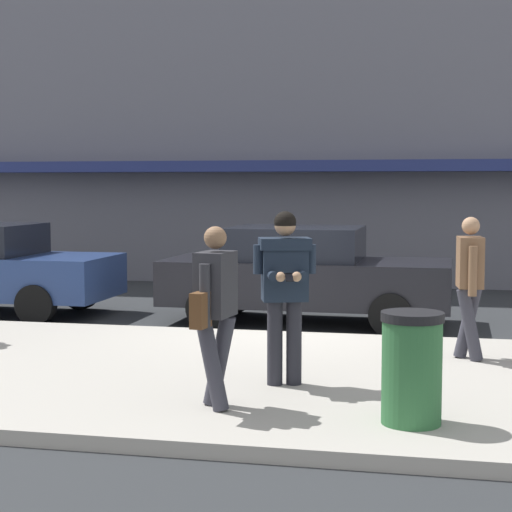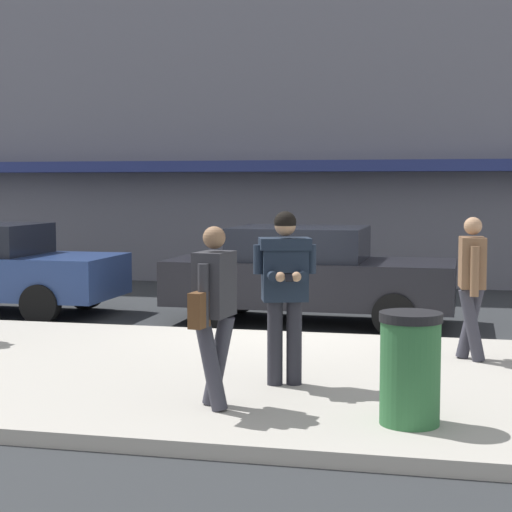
# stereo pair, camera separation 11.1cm
# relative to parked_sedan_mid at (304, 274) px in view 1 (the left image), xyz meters

# --- Properties ---
(ground_plane) EXTENTS (80.00, 80.00, 0.00)m
(ground_plane) POSITION_rel_parked_sedan_mid_xyz_m (0.03, -1.39, -0.79)
(ground_plane) COLOR #2B2D30
(sidewalk) EXTENTS (32.00, 5.30, 0.14)m
(sidewalk) POSITION_rel_parked_sedan_mid_xyz_m (1.03, -4.24, -0.72)
(sidewalk) COLOR #A8A399
(sidewalk) RESTS_ON ground
(curb_paint_line) EXTENTS (28.00, 0.12, 0.01)m
(curb_paint_line) POSITION_rel_parked_sedan_mid_xyz_m (1.03, -1.34, -0.79)
(curb_paint_line) COLOR silver
(curb_paint_line) RESTS_ON ground
(parked_sedan_mid) EXTENTS (4.53, 2.00, 1.54)m
(parked_sedan_mid) POSITION_rel_parked_sedan_mid_xyz_m (0.00, 0.00, 0.00)
(parked_sedan_mid) COLOR black
(parked_sedan_mid) RESTS_ON ground
(man_texting_on_phone) EXTENTS (0.62, 0.64, 1.81)m
(man_texting_on_phone) POSITION_rel_parked_sedan_mid_xyz_m (0.55, -4.77, 0.46)
(man_texting_on_phone) COLOR #23232B
(man_texting_on_phone) RESTS_ON sidewalk
(pedestrian_with_bag) EXTENTS (0.37, 0.72, 1.70)m
(pedestrian_with_bag) POSITION_rel_parked_sedan_mid_xyz_m (0.08, -5.82, 0.32)
(pedestrian_with_bag) COLOR #33333D
(pedestrian_with_bag) RESTS_ON sidewalk
(pedestrian_dark_coat) EXTENTS (0.36, 0.60, 1.70)m
(pedestrian_dark_coat) POSITION_rel_parked_sedan_mid_xyz_m (2.45, -3.03, 0.32)
(pedestrian_dark_coat) COLOR #33333D
(pedestrian_dark_coat) RESTS_ON sidewalk
(trash_bin) EXTENTS (0.55, 0.55, 0.98)m
(trash_bin) POSITION_rel_parked_sedan_mid_xyz_m (1.88, -5.96, -0.16)
(trash_bin) COLOR #2D6638
(trash_bin) RESTS_ON sidewalk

